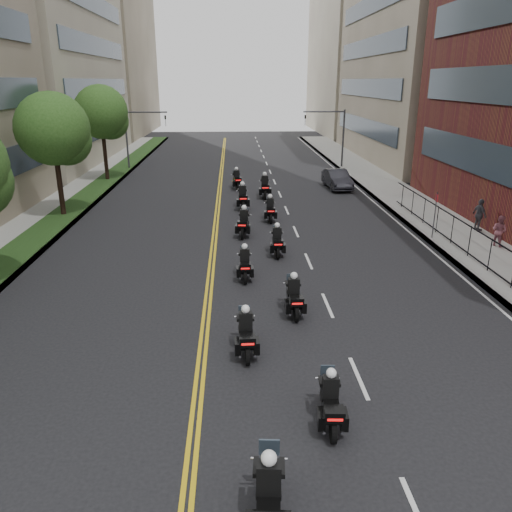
{
  "coord_description": "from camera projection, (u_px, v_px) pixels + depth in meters",
  "views": [
    {
      "loc": [
        -0.4,
        -7.43,
        8.22
      ],
      "look_at": [
        0.53,
        12.15,
        1.31
      ],
      "focal_mm": 35.0,
      "sensor_mm": 36.0,
      "label": 1
    }
  ],
  "objects": [
    {
      "name": "motorcycle_3",
      "position": [
        294.0,
        298.0,
        18.45
      ],
      "size": [
        0.5,
        2.16,
        1.59
      ],
      "rotation": [
        0.0,
        0.0,
        0.01
      ],
      "color": "black",
      "rests_on": "ground"
    },
    {
      "name": "traffic_signal_left",
      "position": [
        136.0,
        131.0,
        47.66
      ],
      "size": [
        4.09,
        0.2,
        5.6
      ],
      "color": "#3F3F44",
      "rests_on": "ground"
    },
    {
      "name": "sidewalk_right",
      "position": [
        416.0,
        208.0,
        33.81
      ],
      "size": [
        4.0,
        90.0,
        0.15
      ],
      "primitive_type": "cube",
      "color": "gray",
      "rests_on": "ground"
    },
    {
      "name": "building_left_far",
      "position": [
        92.0,
        48.0,
        77.92
      ],
      "size": [
        16.0,
        28.0,
        26.0
      ],
      "primitive_type": "cube",
      "color": "#7C705A",
      "rests_on": "ground"
    },
    {
      "name": "motorcycle_4",
      "position": [
        245.0,
        265.0,
        21.76
      ],
      "size": [
        0.48,
        2.11,
        1.56
      ],
      "rotation": [
        0.0,
        0.0,
        -0.0
      ],
      "color": "black",
      "rests_on": "ground"
    },
    {
      "name": "motorcycle_9",
      "position": [
        265.0,
        188.0,
        36.87
      ],
      "size": [
        0.59,
        2.55,
        1.88
      ],
      "rotation": [
        0.0,
        0.0,
        -0.02
      ],
      "color": "black",
      "rests_on": "ground"
    },
    {
      "name": "iron_fence",
      "position": [
        501.0,
        262.0,
        21.24
      ],
      "size": [
        0.05,
        28.0,
        1.5
      ],
      "color": "black",
      "rests_on": "sidewalk_right"
    },
    {
      "name": "parked_sedan",
      "position": [
        337.0,
        179.0,
        40.0
      ],
      "size": [
        1.86,
        4.61,
        1.49
      ],
      "primitive_type": "imported",
      "rotation": [
        0.0,
        0.0,
        0.06
      ],
      "color": "black",
      "rests_on": "ground"
    },
    {
      "name": "motorcycle_6",
      "position": [
        244.0,
        224.0,
        27.78
      ],
      "size": [
        0.69,
        2.33,
        1.72
      ],
      "rotation": [
        0.0,
        0.0,
        -0.13
      ],
      "color": "black",
      "rests_on": "ground"
    },
    {
      "name": "motorcycle_8",
      "position": [
        243.0,
        198.0,
        33.62
      ],
      "size": [
        0.58,
        2.5,
        1.84
      ],
      "rotation": [
        0.0,
        0.0,
        0.02
      ],
      "color": "black",
      "rests_on": "ground"
    },
    {
      "name": "building_right_tan",
      "position": [
        444.0,
        10.0,
        50.94
      ],
      "size": [
        15.11,
        28.0,
        30.0
      ],
      "color": "#7C705A",
      "rests_on": "ground"
    },
    {
      "name": "motorcycle_0",
      "position": [
        268.0,
        503.0,
        9.38
      ],
      "size": [
        0.64,
        2.42,
        1.78
      ],
      "rotation": [
        0.0,
        0.0,
        -0.08
      ],
      "color": "black",
      "rests_on": "ground"
    },
    {
      "name": "pedestrian_c",
      "position": [
        479.0,
        215.0,
        28.11
      ],
      "size": [
        0.64,
        1.13,
        1.82
      ],
      "primitive_type": "imported",
      "rotation": [
        0.0,
        0.0,
        1.76
      ],
      "color": "#3E3E45",
      "rests_on": "sidewalk_right"
    },
    {
      "name": "traffic_signal_right",
      "position": [
        334.0,
        130.0,
        48.51
      ],
      "size": [
        4.09,
        0.2,
        5.6
      ],
      "color": "#3F3F44",
      "rests_on": "ground"
    },
    {
      "name": "motorcycle_10",
      "position": [
        237.0,
        180.0,
        39.91
      ],
      "size": [
        0.69,
        2.33,
        1.73
      ],
      "rotation": [
        0.0,
        0.0,
        0.12
      ],
      "color": "black",
      "rests_on": "ground"
    },
    {
      "name": "street_trees",
      "position": [
        20.0,
        146.0,
        25.07
      ],
      "size": [
        4.4,
        38.4,
        7.98
      ],
      "color": "black",
      "rests_on": "ground"
    },
    {
      "name": "sidewalk_left",
      "position": [
        56.0,
        212.0,
        32.74
      ],
      "size": [
        4.0,
        90.0,
        0.15
      ],
      "primitive_type": "cube",
      "color": "gray",
      "rests_on": "ground"
    },
    {
      "name": "motorcycle_5",
      "position": [
        277.0,
        242.0,
        24.75
      ],
      "size": [
        0.51,
        2.19,
        1.62
      ],
      "rotation": [
        0.0,
        0.0,
        -0.03
      ],
      "color": "black",
      "rests_on": "ground"
    },
    {
      "name": "pedestrian_b",
      "position": [
        499.0,
        231.0,
        25.56
      ],
      "size": [
        0.91,
        0.98,
        1.61
      ],
      "primitive_type": "imported",
      "rotation": [
        0.0,
        0.0,
        2.07
      ],
      "color": "#8D4D59",
      "rests_on": "sidewalk_right"
    },
    {
      "name": "motorcycle_2",
      "position": [
        246.0,
        335.0,
        15.74
      ],
      "size": [
        0.51,
        2.18,
        1.61
      ],
      "rotation": [
        0.0,
        0.0,
        0.04
      ],
      "color": "black",
      "rests_on": "ground"
    },
    {
      "name": "motorcycle_7",
      "position": [
        270.0,
        210.0,
        30.77
      ],
      "size": [
        0.52,
        2.24,
        1.66
      ],
      "rotation": [
        0.0,
        0.0,
        -0.02
      ],
      "color": "black",
      "rests_on": "ground"
    },
    {
      "name": "grass_strip",
      "position": [
        69.0,
        210.0,
        32.74
      ],
      "size": [
        2.0,
        90.0,
        0.04
      ],
      "primitive_type": "cube",
      "color": "#203A15",
      "rests_on": "sidewalk_left"
    },
    {
      "name": "building_right_far",
      "position": [
        367.0,
        49.0,
        79.87
      ],
      "size": [
        15.0,
        28.0,
        26.0
      ],
      "primitive_type": "cube",
      "color": "gray",
      "rests_on": "ground"
    },
    {
      "name": "motorcycle_1",
      "position": [
        330.0,
        403.0,
        12.45
      ],
      "size": [
        0.53,
        2.08,
        1.54
      ],
      "rotation": [
        0.0,
        0.0,
        -0.06
      ],
      "color": "black",
      "rests_on": "ground"
    }
  ]
}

